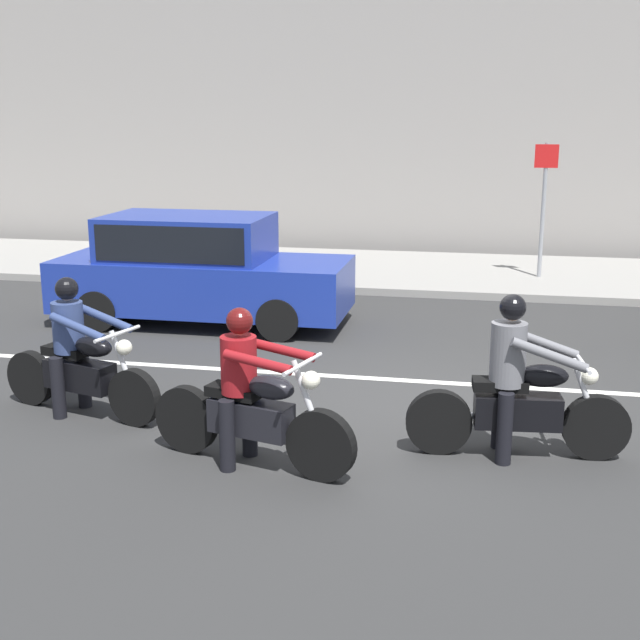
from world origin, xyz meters
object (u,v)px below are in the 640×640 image
motorcycle_with_rider_crimson (250,402)px  street_sign_post (544,197)px  motorcycle_with_rider_denim_blue (78,359)px  parked_sedan_cobalt_blue (197,268)px  motorcycle_with_rider_gray (517,392)px

motorcycle_with_rider_crimson → street_sign_post: (3.16, 9.53, 1.07)m
motorcycle_with_rider_crimson → street_sign_post: bearing=71.7°
motorcycle_with_rider_denim_blue → parked_sedan_cobalt_blue: (-0.12, 4.23, 0.25)m
parked_sedan_cobalt_blue → street_sign_post: (5.51, 4.33, 0.82)m
motorcycle_with_rider_crimson → parked_sedan_cobalt_blue: size_ratio=0.46×
motorcycle_with_rider_gray → parked_sedan_cobalt_blue: size_ratio=0.47×
motorcycle_with_rider_denim_blue → parked_sedan_cobalt_blue: 4.24m
motorcycle_with_rider_gray → street_sign_post: (0.70, 8.81, 1.05)m
motorcycle_with_rider_gray → motorcycle_with_rider_crimson: (-2.46, -0.72, -0.02)m
motorcycle_with_rider_gray → street_sign_post: size_ratio=0.83×
motorcycle_with_rider_denim_blue → motorcycle_with_rider_gray: bearing=-3.0°
motorcycle_with_rider_gray → motorcycle_with_rider_crimson: bearing=-163.7°
motorcycle_with_rider_denim_blue → street_sign_post: street_sign_post is taller
motorcycle_with_rider_gray → parked_sedan_cobalt_blue: bearing=137.1°
motorcycle_with_rider_crimson → motorcycle_with_rider_denim_blue: bearing=156.7°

